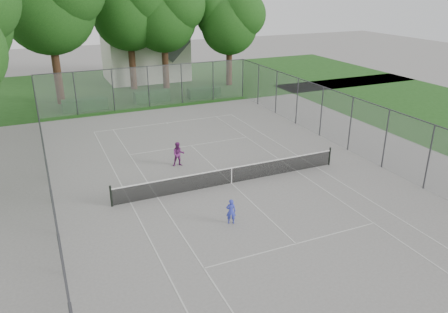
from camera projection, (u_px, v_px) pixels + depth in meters
name	position (u px, v px, depth m)	size (l,w,h in m)	color
ground	(231.00, 183.00, 23.56)	(120.00, 120.00, 0.00)	slate
grass_far	(127.00, 86.00, 45.62)	(60.00, 20.00, 0.00)	#194213
court_markings	(231.00, 183.00, 23.55)	(11.03, 23.83, 0.01)	beige
tennis_net	(232.00, 175.00, 23.37)	(12.87, 0.10, 1.10)	black
perimeter_fence	(232.00, 152.00, 22.88)	(18.08, 34.08, 3.52)	#38383D
tree_far_midleft	(129.00, 8.00, 41.45)	(7.88, 7.20, 11.33)	#331D12
tree_far_midright	(164.00, 13.00, 42.00)	(7.42, 6.78, 10.67)	#331D12
tree_far_right	(230.00, 22.00, 43.67)	(6.49, 5.92, 9.32)	#331D12
hedge_left	(85.00, 104.00, 36.96)	(3.69, 1.11, 0.92)	#164517
hedge_mid	(152.00, 96.00, 39.42)	(3.17, 0.91, 1.00)	#164517
hedge_right	(204.00, 92.00, 40.97)	(3.01, 1.10, 0.90)	#164517
house	(144.00, 40.00, 47.32)	(8.46, 6.56, 10.53)	silver
girl_player	(231.00, 211.00, 19.47)	(0.44, 0.29, 1.19)	#323CBE
woman_player	(178.00, 154.00, 25.56)	(0.71, 0.56, 1.47)	#70256C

